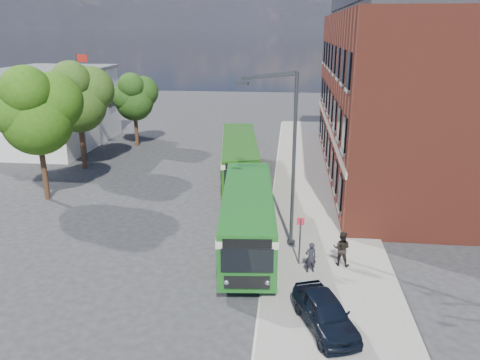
# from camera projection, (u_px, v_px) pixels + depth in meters

# --- Properties ---
(ground) EXTENTS (120.00, 120.00, 0.00)m
(ground) POSITION_uv_depth(u_px,v_px,m) (201.00, 226.00, 27.05)
(ground) COLOR #262629
(ground) RESTS_ON ground
(pavement) EXTENTS (6.00, 48.00, 0.15)m
(pavement) POSITION_uv_depth(u_px,v_px,m) (316.00, 185.00, 33.88)
(pavement) COLOR gray
(pavement) RESTS_ON ground
(kerb_line) EXTENTS (0.12, 48.00, 0.01)m
(kerb_line) POSITION_uv_depth(u_px,v_px,m) (274.00, 185.00, 34.21)
(kerb_line) COLOR beige
(kerb_line) RESTS_ON ground
(brick_office) EXTENTS (12.10, 26.00, 14.20)m
(brick_office) POSITION_uv_depth(u_px,v_px,m) (413.00, 84.00, 34.80)
(brick_office) COLOR maroon
(brick_office) RESTS_ON ground
(white_building) EXTENTS (9.40, 13.40, 7.30)m
(white_building) POSITION_uv_depth(u_px,v_px,m) (50.00, 108.00, 44.79)
(white_building) COLOR silver
(white_building) RESTS_ON ground
(flagpole) EXTENTS (0.95, 0.10, 9.00)m
(flagpole) POSITION_uv_depth(u_px,v_px,m) (82.00, 103.00, 39.09)
(flagpole) COLOR #343739
(flagpole) RESTS_ON ground
(street_lamp) EXTENTS (2.96, 2.38, 9.00)m
(street_lamp) POSITION_uv_depth(u_px,v_px,m) (287.00, 158.00, 23.18)
(street_lamp) COLOR #343739
(street_lamp) RESTS_ON ground
(bus_stop_sign) EXTENTS (0.35, 0.08, 2.52)m
(bus_stop_sign) POSITION_uv_depth(u_px,v_px,m) (300.00, 238.00, 22.04)
(bus_stop_sign) COLOR #343739
(bus_stop_sign) RESTS_ON ground
(bus_front) EXTENTS (3.49, 11.08, 3.02)m
(bus_front) POSITION_uv_depth(u_px,v_px,m) (248.00, 213.00, 24.11)
(bus_front) COLOR #1A591B
(bus_front) RESTS_ON ground
(bus_rear) EXTENTS (4.10, 12.53, 3.02)m
(bus_rear) POSITION_uv_depth(u_px,v_px,m) (239.00, 154.00, 35.33)
(bus_rear) COLOR #225613
(bus_rear) RESTS_ON ground
(parked_car) EXTENTS (2.75, 4.13, 1.31)m
(parked_car) POSITION_uv_depth(u_px,v_px,m) (325.00, 312.00, 17.48)
(parked_car) COLOR black
(parked_car) RESTS_ON pavement
(pedestrian_a) EXTENTS (0.62, 0.50, 1.49)m
(pedestrian_a) POSITION_uv_depth(u_px,v_px,m) (311.00, 257.00, 21.48)
(pedestrian_a) COLOR black
(pedestrian_a) RESTS_ON pavement
(pedestrian_b) EXTENTS (0.97, 0.84, 1.71)m
(pedestrian_b) POSITION_uv_depth(u_px,v_px,m) (342.00, 248.00, 22.10)
(pedestrian_b) COLOR black
(pedestrian_b) RESTS_ON pavement
(tree_left) EXTENTS (5.24, 4.99, 8.85)m
(tree_left) POSITION_uv_depth(u_px,v_px,m) (36.00, 110.00, 29.51)
(tree_left) COLOR #3A2515
(tree_left) RESTS_ON ground
(tree_mid) EXTENTS (5.12, 4.87, 8.65)m
(tree_mid) POSITION_uv_depth(u_px,v_px,m) (78.00, 96.00, 36.43)
(tree_mid) COLOR #3A2515
(tree_mid) RESTS_ON ground
(tree_right) EXTENTS (4.17, 3.97, 7.04)m
(tree_right) POSITION_uv_depth(u_px,v_px,m) (134.00, 96.00, 44.23)
(tree_right) COLOR #3A2515
(tree_right) RESTS_ON ground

